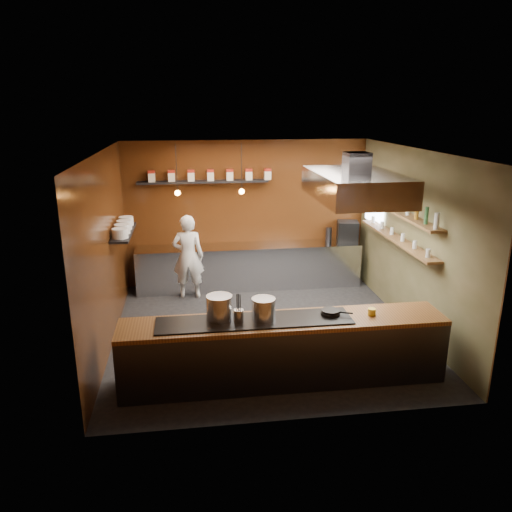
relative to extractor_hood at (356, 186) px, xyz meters
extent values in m
plane|color=black|center=(-1.30, 0.40, -2.51)|extent=(5.00, 5.00, 0.00)
plane|color=#391A0A|center=(-1.30, 2.90, -1.01)|extent=(5.00, 0.00, 5.00)
plane|color=#391A0A|center=(-3.80, 0.40, -1.01)|extent=(0.00, 5.00, 5.00)
plane|color=#484929|center=(1.20, 0.40, -1.01)|extent=(0.00, 5.00, 5.00)
plane|color=silver|center=(-1.30, 0.40, 0.49)|extent=(5.00, 5.00, 0.00)
plane|color=white|center=(1.15, 2.10, -0.61)|extent=(0.00, 1.00, 1.00)
cube|color=silver|center=(-1.30, 2.57, -2.06)|extent=(4.60, 0.65, 0.90)
cube|color=#38383D|center=(-1.30, -1.20, -2.08)|extent=(4.40, 0.70, 0.86)
cube|color=brown|center=(-1.30, -1.20, -1.62)|extent=(4.40, 0.72, 0.06)
cube|color=black|center=(-1.70, -1.20, -1.58)|extent=(2.60, 0.55, 0.02)
cube|color=black|center=(-2.20, 2.76, -0.31)|extent=(2.60, 0.26, 0.04)
cube|color=black|center=(-3.64, 1.40, -0.96)|extent=(0.30, 1.40, 0.04)
cube|color=brown|center=(1.04, 0.70, -0.59)|extent=(0.26, 2.80, 0.04)
cube|color=brown|center=(1.04, 0.70, -1.06)|extent=(0.26, 2.80, 0.04)
cube|color=#38383D|center=(0.00, 0.00, 0.34)|extent=(0.35, 0.35, 0.30)
cube|color=silver|center=(0.00, 0.00, -0.01)|extent=(1.20, 2.00, 0.40)
cube|color=white|center=(0.00, 0.00, -0.22)|extent=(1.00, 1.80, 0.02)
cylinder|color=black|center=(-2.70, 2.10, 0.04)|extent=(0.01, 0.01, 0.90)
sphere|color=orange|center=(-2.70, 2.10, -0.41)|extent=(0.10, 0.10, 0.10)
cylinder|color=black|center=(-1.50, 2.10, 0.04)|extent=(0.01, 0.01, 0.90)
sphere|color=orange|center=(-1.50, 2.10, -0.41)|extent=(0.10, 0.10, 0.10)
cube|color=beige|center=(-3.20, 2.76, -0.20)|extent=(0.13, 0.13, 0.17)
cube|color=maroon|center=(-3.20, 2.76, -0.09)|extent=(0.13, 0.13, 0.05)
cube|color=beige|center=(-2.82, 2.76, -0.20)|extent=(0.13, 0.13, 0.17)
cube|color=maroon|center=(-2.82, 2.76, -0.09)|extent=(0.13, 0.13, 0.05)
cube|color=beige|center=(-2.43, 2.76, -0.20)|extent=(0.13, 0.13, 0.17)
cube|color=maroon|center=(-2.43, 2.76, -0.09)|extent=(0.13, 0.13, 0.05)
cube|color=beige|center=(-2.05, 2.76, -0.20)|extent=(0.13, 0.13, 0.17)
cube|color=maroon|center=(-2.05, 2.76, -0.09)|extent=(0.14, 0.13, 0.05)
cube|color=beige|center=(-1.67, 2.76, -0.20)|extent=(0.13, 0.13, 0.17)
cube|color=maroon|center=(-1.67, 2.76, -0.09)|extent=(0.14, 0.13, 0.05)
cube|color=beige|center=(-1.28, 2.76, -0.20)|extent=(0.13, 0.13, 0.17)
cube|color=maroon|center=(-1.28, 2.76, -0.09)|extent=(0.14, 0.13, 0.05)
cube|color=beige|center=(-0.90, 2.76, -0.20)|extent=(0.13, 0.13, 0.17)
cube|color=maroon|center=(-0.90, 2.76, -0.09)|extent=(0.14, 0.13, 0.05)
cylinder|color=white|center=(-3.64, 0.95, -0.86)|extent=(0.26, 0.26, 0.16)
cylinder|color=white|center=(-3.64, 1.25, -0.86)|extent=(0.26, 0.26, 0.16)
cylinder|color=white|center=(-3.64, 1.55, -0.86)|extent=(0.26, 0.26, 0.16)
cylinder|color=white|center=(-3.64, 1.85, -0.86)|extent=(0.26, 0.26, 0.16)
cylinder|color=silver|center=(1.04, -0.60, -0.45)|extent=(0.06, 0.06, 0.24)
cylinder|color=#2D5933|center=(1.04, -0.28, -0.45)|extent=(0.06, 0.06, 0.24)
cylinder|color=#8C601E|center=(1.04, 0.05, -0.45)|extent=(0.06, 0.06, 0.24)
cylinder|color=silver|center=(1.04, 0.38, -0.45)|extent=(0.06, 0.06, 0.24)
cylinder|color=#2D5933|center=(1.04, 0.70, -0.45)|extent=(0.06, 0.06, 0.24)
cylinder|color=#8C601E|center=(1.04, 1.02, -0.45)|extent=(0.06, 0.06, 0.24)
cylinder|color=silver|center=(1.04, 1.35, -0.45)|extent=(0.06, 0.06, 0.24)
cylinder|color=#2D5933|center=(1.04, 1.67, -0.45)|extent=(0.06, 0.06, 0.24)
cylinder|color=#8C601E|center=(1.04, 2.00, -0.45)|extent=(0.06, 0.06, 0.24)
cylinder|color=silver|center=(1.04, -0.45, -0.97)|extent=(0.07, 0.07, 0.13)
cylinder|color=silver|center=(1.04, 0.01, -0.97)|extent=(0.07, 0.07, 0.13)
cylinder|color=silver|center=(1.04, 0.47, -0.97)|extent=(0.07, 0.07, 0.13)
cylinder|color=silver|center=(1.04, 0.93, -0.97)|extent=(0.07, 0.07, 0.13)
cylinder|color=silver|center=(1.04, 1.39, -0.97)|extent=(0.07, 0.07, 0.13)
cylinder|color=silver|center=(1.04, 1.85, -0.97)|extent=(0.07, 0.07, 0.13)
cylinder|color=silver|center=(-2.16, -1.12, -1.40)|extent=(0.40, 0.40, 0.34)
cylinder|color=silver|center=(-1.58, -1.19, -1.42)|extent=(0.41, 0.41, 0.30)
cylinder|color=#B1B4B9|center=(-1.91, -1.23, -1.48)|extent=(0.14, 0.14, 0.17)
cylinder|color=black|center=(-0.65, -1.16, -1.55)|extent=(0.27, 0.27, 0.03)
cylinder|color=black|center=(-0.65, -1.16, -1.52)|extent=(0.25, 0.25, 0.03)
cylinder|color=black|center=(-0.46, -1.24, -1.52)|extent=(0.17, 0.10, 0.02)
cylinder|color=gold|center=(-0.09, -1.21, -1.54)|extent=(0.11, 0.11, 0.10)
cube|color=black|center=(0.80, 2.64, -1.39)|extent=(0.50, 0.48, 0.43)
imported|color=white|center=(-2.55, 2.17, -1.67)|extent=(0.64, 0.44, 1.67)
camera|label=1|loc=(-2.51, -7.22, 1.17)|focal=35.00mm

